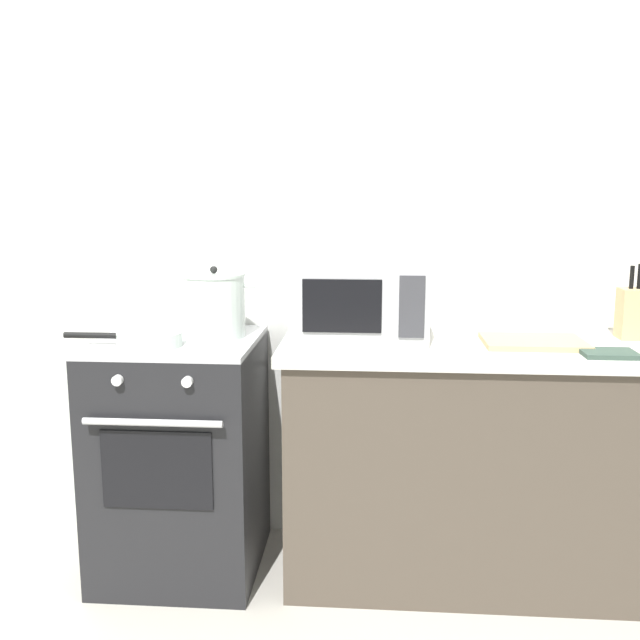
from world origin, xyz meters
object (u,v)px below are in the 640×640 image
object	(u,v)px
oven_mitt	(609,353)
cutting_board	(533,342)
knife_block	(637,313)
stock_pot	(215,305)
stove	(181,455)
frying_pan	(148,339)
microwave	(360,299)

from	to	relation	value
oven_mitt	cutting_board	bearing A→B (deg)	143.49
cutting_board	knife_block	bearing A→B (deg)	19.00
stock_pot	oven_mitt	size ratio (longest dim) A/B	1.78
cutting_board	oven_mitt	size ratio (longest dim) A/B	2.00
stock_pot	oven_mitt	xyz separation A→B (m)	(1.40, -0.22, -0.11)
cutting_board	stove	bearing A→B (deg)	-179.95
cutting_board	knife_block	distance (m)	0.44
stock_pot	frying_pan	world-z (taller)	stock_pot
frying_pan	microwave	xyz separation A→B (m)	(0.76, 0.21, 0.12)
stock_pot	knife_block	distance (m)	1.59
microwave	knife_block	distance (m)	1.04
knife_block	frying_pan	bearing A→B (deg)	-171.54
microwave	stove	bearing A→B (deg)	-173.44
frying_pan	microwave	distance (m)	0.80
stove	cutting_board	distance (m)	1.40
microwave	knife_block	xyz separation A→B (m)	(1.04, 0.06, -0.05)
stove	cutting_board	bearing A→B (deg)	0.05
microwave	oven_mitt	xyz separation A→B (m)	(0.85, -0.24, -0.14)
stove	knife_block	bearing A→B (deg)	4.67
stove	cutting_board	world-z (taller)	cutting_board
stove	frying_pan	xyz separation A→B (m)	(-0.07, -0.13, 0.48)
knife_block	oven_mitt	distance (m)	0.37
knife_block	microwave	bearing A→B (deg)	-176.58
frying_pan	knife_block	xyz separation A→B (m)	(1.80, 0.27, 0.07)
stock_pot	frying_pan	size ratio (longest dim) A/B	0.74
cutting_board	knife_block	world-z (taller)	knife_block
stock_pot	frying_pan	distance (m)	0.29
frying_pan	cutting_board	distance (m)	1.40
stock_pot	cutting_board	distance (m)	1.19
stock_pot	microwave	size ratio (longest dim) A/B	0.64
stock_pot	knife_block	world-z (taller)	knife_block
knife_block	oven_mitt	world-z (taller)	knife_block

